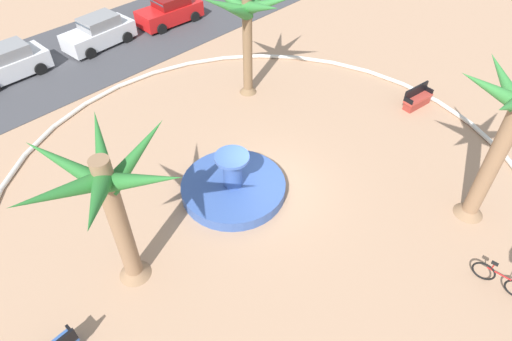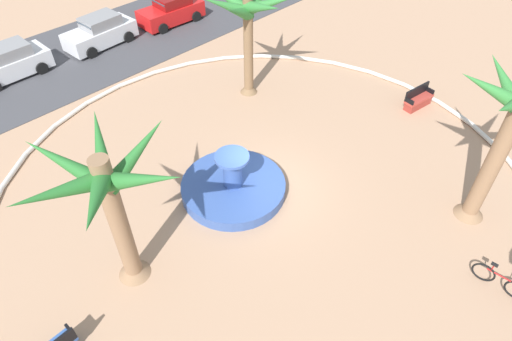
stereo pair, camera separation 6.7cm
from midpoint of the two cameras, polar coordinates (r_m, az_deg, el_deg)
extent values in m
plane|color=tan|center=(17.05, 1.35, -2.33)|extent=(80.00, 80.00, 0.00)
torus|color=silver|center=(16.98, 1.36, -2.09)|extent=(20.52, 20.52, 0.20)
cube|color=#424247|center=(27.23, -22.30, 13.52)|extent=(48.00, 8.00, 0.03)
cylinder|color=#38569E|center=(16.78, -2.83, -2.21)|extent=(3.96, 3.96, 0.45)
cylinder|color=#236093|center=(16.81, -2.82, -2.29)|extent=(3.49, 3.49, 0.34)
cylinder|color=#38569E|center=(16.19, -2.93, -0.09)|extent=(0.71, 0.71, 1.25)
cylinder|color=#3D5FAD|center=(15.72, -3.02, 1.73)|extent=(1.27, 1.27, 0.12)
cylinder|color=brown|center=(21.04, -0.91, 15.80)|extent=(0.45, 0.45, 4.94)
cone|color=brown|center=(22.15, -0.85, 10.70)|extent=(0.85, 0.85, 0.50)
cone|color=#337F38|center=(19.90, -3.85, 20.55)|extent=(2.22, 1.46, 1.36)
cone|color=#337F38|center=(19.40, -2.31, 19.83)|extent=(2.24, 1.24, 1.45)
cone|color=#337F38|center=(19.38, 0.95, 20.34)|extent=(0.87, 2.27, 1.16)
cone|color=#337F38|center=(19.93, 2.03, 20.84)|extent=(1.61, 2.19, 1.25)
cylinder|color=#8E6B4C|center=(13.22, -17.17, -6.61)|extent=(0.54, 0.54, 4.94)
cone|color=#8E6B4C|center=(14.93, -15.41, -12.12)|extent=(1.03, 1.03, 0.50)
cone|color=#28702D|center=(12.25, -15.18, 2.09)|extent=(2.41, 0.77, 1.57)
cone|color=#28702D|center=(12.68, -19.35, 2.77)|extent=(1.62, 2.36, 1.51)
cone|color=#28702D|center=(12.44, -23.26, 0.85)|extent=(1.55, 2.41, 1.43)
cone|color=#28702D|center=(11.52, -24.04, -2.56)|extent=(2.44, 0.61, 1.21)
cone|color=#28702D|center=(10.91, -19.89, -3.78)|extent=(1.90, 2.29, 1.14)
cone|color=#28702D|center=(11.26, -14.43, -1.14)|extent=(1.64, 2.40, 1.31)
cylinder|color=#8E6B4C|center=(16.19, 28.73, 1.44)|extent=(0.55, 0.55, 5.49)
cone|color=#8E6B4C|center=(17.76, 26.07, -4.55)|extent=(1.05, 1.05, 0.50)
cone|color=#337F38|center=(15.49, 29.68, 9.93)|extent=(1.53, 2.05, 1.40)
cone|color=#337F38|center=(14.71, 28.35, 9.19)|extent=(1.41, 2.11, 1.25)
cone|color=#337F38|center=(14.07, 30.33, 7.20)|extent=(2.13, 0.73, 1.11)
cube|color=#B73D33|center=(22.34, 20.43, 8.71)|extent=(1.66, 0.74, 0.12)
cube|color=black|center=(22.28, 20.20, 9.60)|extent=(1.59, 0.32, 0.50)
cube|color=#9C342B|center=(22.48, 20.28, 8.18)|extent=(1.52, 0.68, 0.39)
cube|color=black|center=(22.83, 21.66, 9.56)|extent=(0.15, 0.46, 0.24)
cube|color=black|center=(21.72, 19.33, 8.41)|extent=(0.15, 0.46, 0.24)
cube|color=black|center=(13.94, -22.73, -18.63)|extent=(0.10, 0.45, 0.24)
torus|color=black|center=(15.92, 27.46, -11.61)|extent=(0.12, 0.72, 0.72)
cylinder|color=#B21919|center=(15.77, 29.39, -11.91)|extent=(0.12, 0.95, 0.05)
cylinder|color=#B21919|center=(15.64, 28.41, -11.02)|extent=(0.04, 0.04, 0.30)
cube|color=black|center=(15.52, 28.62, -10.64)|extent=(0.12, 0.21, 0.06)
cube|color=silver|center=(26.37, -29.28, 11.72)|extent=(4.03, 1.76, 0.90)
cube|color=gray|center=(26.11, -29.45, 13.26)|extent=(2.02, 1.47, 0.60)
cylinder|color=black|center=(26.08, -25.92, 11.82)|extent=(0.64, 0.23, 0.64)
cylinder|color=black|center=(27.54, -27.48, 12.89)|extent=(0.64, 0.23, 0.64)
cube|color=silver|center=(27.65, -19.45, 16.23)|extent=(4.10, 1.95, 0.90)
cube|color=gray|center=(27.45, -19.46, 17.74)|extent=(2.09, 1.57, 0.60)
cube|color=#333D47|center=(27.09, -21.01, 16.82)|extent=(0.38, 1.38, 0.51)
cylinder|color=black|center=(26.59, -20.44, 14.09)|extent=(0.65, 0.26, 0.64)
cylinder|color=black|center=(27.97, -22.40, 15.00)|extent=(0.65, 0.26, 0.64)
cylinder|color=black|center=(27.69, -16.13, 16.28)|extent=(0.65, 0.26, 0.64)
cylinder|color=black|center=(29.01, -18.22, 17.09)|extent=(0.65, 0.26, 0.64)
cube|color=red|center=(29.32, -10.86, 19.38)|extent=(4.07, 1.88, 0.90)
cube|color=maroon|center=(29.14, -10.72, 20.82)|extent=(2.06, 1.53, 0.60)
cube|color=#333D47|center=(28.73, -12.25, 20.10)|extent=(0.35, 1.37, 0.51)
cylinder|color=black|center=(28.20, -11.90, 17.53)|extent=(0.65, 0.25, 0.64)
cylinder|color=black|center=(29.55, -13.83, 18.45)|extent=(0.65, 0.25, 0.64)
cylinder|color=black|center=(29.42, -7.70, 19.15)|extent=(0.65, 0.25, 0.64)
cylinder|color=black|center=(30.71, -9.74, 20.00)|extent=(0.65, 0.25, 0.64)
camera|label=1|loc=(0.03, -89.88, 0.11)|focal=30.90mm
camera|label=2|loc=(0.03, 90.12, -0.11)|focal=30.90mm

